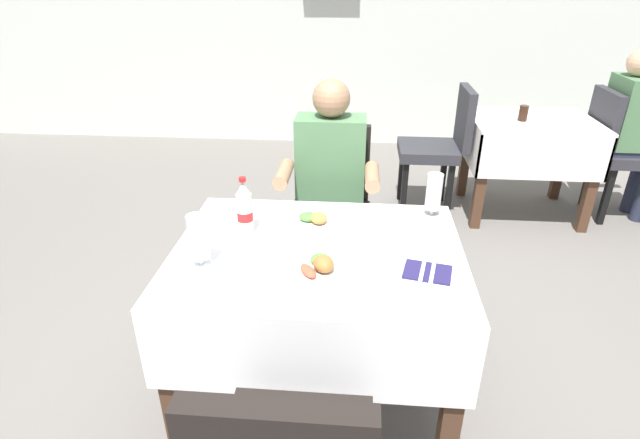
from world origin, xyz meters
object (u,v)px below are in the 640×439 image
object	(u,v)px
beer_glass_middle	(199,241)
background_chair_left	(440,143)
main_dining_table	(318,285)
plate_far_diner	(312,222)
background_chair_right	(619,147)
background_patron	(632,127)
background_table_tumbler	(523,113)
beer_glass_left	(434,194)
cola_bottle_primary	(245,209)
chair_far_diner_seat	(331,205)
background_dining_table	(529,145)
seated_diner_far	(330,187)
napkin_cutlery_set	(428,272)
plate_near_camera	(320,268)

from	to	relation	value
beer_glass_middle	background_chair_left	distance (m)	2.50
main_dining_table	plate_far_diner	distance (m)	0.28
beer_glass_middle	background_chair_right	size ratio (longest dim) A/B	0.21
plate_far_diner	background_patron	size ratio (longest dim) A/B	0.18
background_table_tumbler	beer_glass_left	bearing A→B (deg)	-117.29
plate_far_diner	cola_bottle_primary	world-z (taller)	cola_bottle_primary
background_chair_right	background_patron	world-z (taller)	background_patron
chair_far_diner_seat	background_dining_table	bearing A→B (deg)	39.94
cola_bottle_primary	background_table_tumbler	distance (m)	2.47
plate_far_diner	background_chair_right	xyz separation A→B (m)	(2.12, 1.83, -0.22)
background_chair_right	background_table_tumbler	bearing A→B (deg)	-175.86
main_dining_table	chair_far_diner_seat	xyz separation A→B (m)	(-0.00, 0.84, -0.03)
plate_far_diner	background_dining_table	distance (m)	2.35
beer_glass_left	background_chair_right	distance (m)	2.34
background_dining_table	beer_glass_middle	bearing A→B (deg)	-130.21
cola_bottle_primary	background_chair_right	xyz separation A→B (m)	(2.39, 1.91, -0.31)
main_dining_table	background_dining_table	distance (m)	2.47
plate_far_diner	background_dining_table	world-z (taller)	plate_far_diner
cola_bottle_primary	background_chair_left	bearing A→B (deg)	60.67
plate_far_diner	background_chair_left	xyz separation A→B (m)	(0.81, 1.83, -0.22)
main_dining_table	background_dining_table	size ratio (longest dim) A/B	1.27
chair_far_diner_seat	plate_far_diner	size ratio (longest dim) A/B	4.30
main_dining_table	beer_glass_middle	size ratio (longest dim) A/B	5.56
background_table_tumbler	main_dining_table	bearing A→B (deg)	-123.85
beer_glass_left	background_patron	distance (m)	2.36
plate_far_diner	background_patron	distance (m)	2.84
background_chair_left	background_patron	size ratio (longest dim) A/B	0.77
beer_glass_left	background_table_tumbler	world-z (taller)	beer_glass_left
chair_far_diner_seat	background_dining_table	world-z (taller)	chair_far_diner_seat
plate_far_diner	background_chair_right	world-z (taller)	background_chair_right
cola_bottle_primary	chair_far_diner_seat	bearing A→B (deg)	66.82
seated_diner_far	background_dining_table	size ratio (longest dim) A/B	1.41
chair_far_diner_seat	background_table_tumbler	world-z (taller)	chair_far_diner_seat
napkin_cutlery_set	background_dining_table	xyz separation A→B (m)	(1.01, 2.16, -0.20)
plate_far_diner	background_chair_left	size ratio (longest dim) A/B	0.23
chair_far_diner_seat	background_chair_right	distance (m)	2.39
plate_far_diner	napkin_cutlery_set	xyz separation A→B (m)	(0.45, -0.33, -0.01)
seated_diner_far	plate_near_camera	world-z (taller)	seated_diner_far
beer_glass_left	background_table_tumbler	bearing A→B (deg)	62.71
seated_diner_far	beer_glass_left	bearing A→B (deg)	-38.71
background_table_tumbler	chair_far_diner_seat	bearing A→B (deg)	-139.35
napkin_cutlery_set	background_patron	bearing A→B (deg)	51.62
main_dining_table	seated_diner_far	xyz separation A→B (m)	(-0.00, 0.73, 0.13)
main_dining_table	cola_bottle_primary	size ratio (longest dim) A/B	4.58
beer_glass_middle	cola_bottle_primary	distance (m)	0.29
background_patron	background_table_tumbler	bearing A→B (deg)	-176.12
chair_far_diner_seat	background_chair_left	distance (m)	1.41
plate_far_diner	seated_diner_far	bearing A→B (deg)	85.43
background_chair_left	background_table_tumbler	bearing A→B (deg)	-5.60
napkin_cutlery_set	background_patron	world-z (taller)	background_patron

